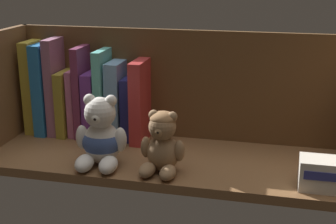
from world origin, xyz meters
TOP-DOWN VIEW (x-y plane):
  - shelf_board at (0.00, 0.00)cm, footprint 78.96×26.52cm
  - shelf_back_panel at (0.00, 13.86)cm, footprint 81.36×1.20cm
  - book_0 at (-36.63, 10.45)cm, footprint 2.70×9.44cm
  - book_1 at (-33.49, 10.45)cm, footprint 2.85×11.39cm
  - book_2 at (-30.54, 10.45)cm, footprint 2.32×10.16cm
  - book_3 at (-27.86, 10.45)cm, footprint 2.30×11.45cm
  - book_4 at (-25.55, 10.45)cm, footprint 1.61×9.56cm
  - book_5 at (-23.46, 10.45)cm, footprint 1.83×10.74cm
  - book_6 at (-20.76, 10.45)cm, footprint 2.84×11.20cm
  - book_7 at (-17.96, 10.45)cm, footprint 2.04×11.68cm
  - book_8 at (-14.90, 10.45)cm, footprint 3.57×9.97cm
  - book_9 at (-11.66, 10.45)cm, footprint 2.42×9.14cm
  - book_10 at (-8.63, 10.45)cm, footprint 2.92×13.08cm
  - teddy_bear_larger at (-12.74, -6.74)cm, footprint 11.19×11.72cm
  - teddy_bear_smaller at (0.74, -7.51)cm, footprint 9.49×9.67cm
  - small_product_box at (32.77, -7.98)cm, footprint 9.92×5.99cm

SIDE VIEW (x-z plane):
  - shelf_board at x=0.00cm, z-range 0.00..2.00cm
  - small_product_box at x=32.77cm, z-range 2.00..8.01cm
  - teddy_bear_larger at x=-12.74cm, z-range 0.36..15.65cm
  - teddy_bear_smaller at x=0.74cm, z-range 1.67..14.63cm
  - book_9 at x=-11.66cm, z-range 2.00..17.25cm
  - book_3 at x=-27.86cm, z-range 2.00..18.04cm
  - book_6 at x=-20.76cm, z-range 2.00..18.18cm
  - book_4 at x=-25.55cm, z-range 2.00..18.48cm
  - book_8 at x=-14.90cm, z-range 1.98..20.93cm
  - book_10 at x=-8.63cm, z-range 2.00..21.66cm
  - book_7 at x=-17.96cm, z-range 2.00..23.70cm
  - book_5 at x=-23.46cm, z-range 2.00..24.23cm
  - book_1 at x=-33.49cm, z-range 2.00..24.61cm
  - book_0 at x=-36.63cm, z-range 2.00..25.02cm
  - book_2 at x=-30.54cm, z-range 2.00..25.90cm
  - shelf_back_panel at x=0.00cm, z-range 0.00..28.37cm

